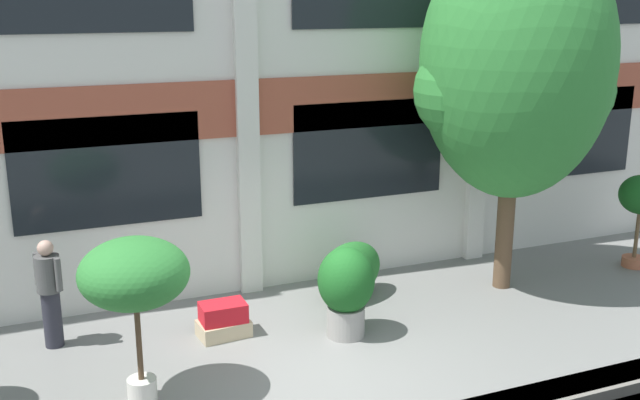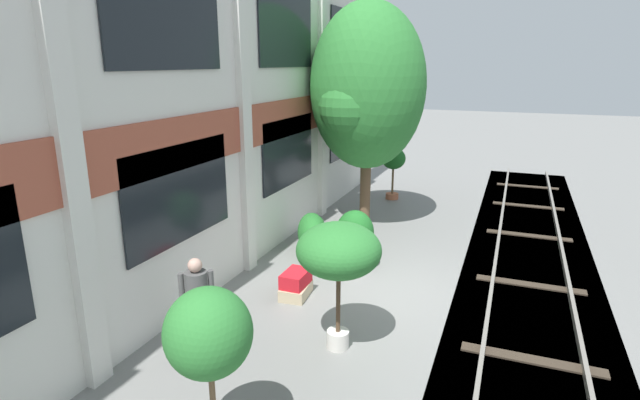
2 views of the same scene
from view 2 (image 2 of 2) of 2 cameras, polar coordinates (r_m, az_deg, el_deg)
The scene contains 11 objects.
ground_plane at distance 10.27m, azimuth 7.38°, elevation -10.16°, with size 80.00×80.00×0.00m, color slate.
apartment_facade at distance 10.57m, azimuth -10.26°, elevation 14.04°, with size 17.94×0.64×8.44m.
rail_tracks at distance 10.12m, azimuth 22.85°, elevation -12.61°, with size 25.58×2.80×0.43m.
broadleaf_tree at distance 13.60m, azimuth 5.47°, elevation 12.40°, with size 3.22×3.07×5.99m.
potted_plant_terracotta_small at distance 16.60m, azimuth 8.39°, elevation 4.40°, with size 0.79×0.79×1.72m.
potted_plant_low_pan at distance 7.64m, azimuth 2.16°, elevation -6.04°, with size 1.31×1.31×2.08m.
potted_plant_tall_urn at distance 5.85m, azimuth -12.59°, elevation -15.29°, with size 0.99×0.99×2.07m.
potted_plant_square_trough at distance 9.85m, azimuth -2.78°, elevation -9.63°, with size 0.77×0.55×0.51m.
potted_plant_ribbed_drum at distance 10.88m, azimuth 3.99°, elevation -4.26°, with size 0.83×0.83×1.35m.
resident_by_doorway at distance 8.07m, azimuth -13.81°, elevation -11.33°, with size 0.35×0.44×1.58m.
topiary_hedge at distance 11.94m, azimuth -0.88°, elevation -3.83°, with size 1.40×0.70×0.95m, color #236B28.
Camera 2 is at (-9.01, -2.16, 4.43)m, focal length 28.00 mm.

